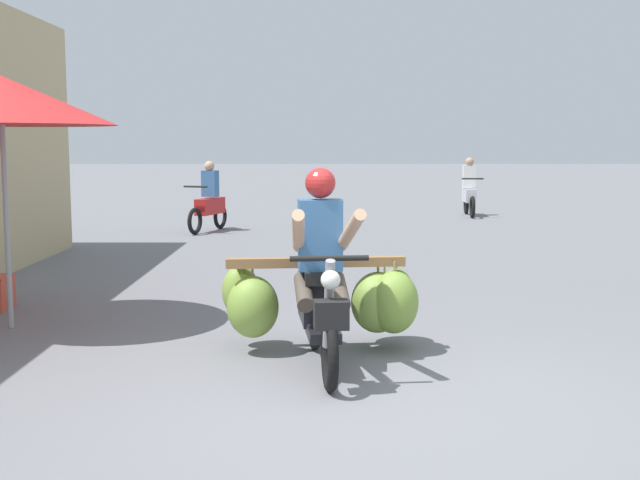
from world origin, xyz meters
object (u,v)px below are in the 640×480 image
object	(u,v)px
motorbike_main_loaded	(337,295)
motorbike_distant_ahead_right	(208,203)
market_umbrella_near_shop	(0,100)
motorbike_distant_ahead_left	(468,192)

from	to	relation	value
motorbike_main_loaded	motorbike_distant_ahead_right	xyz separation A→B (m)	(-2.36, 9.50, 0.06)
motorbike_distant_ahead_right	market_umbrella_near_shop	distance (m)	8.68
market_umbrella_near_shop	motorbike_main_loaded	bearing A→B (deg)	-17.75
motorbike_distant_ahead_left	market_umbrella_near_shop	distance (m)	13.67
motorbike_distant_ahead_left	motorbike_distant_ahead_right	bearing A→B (deg)	-149.68
motorbike_main_loaded	motorbike_distant_ahead_left	distance (m)	13.34
motorbike_main_loaded	motorbike_distant_ahead_right	distance (m)	9.79
motorbike_distant_ahead_left	motorbike_distant_ahead_right	distance (m)	6.71
motorbike_distant_ahead_left	motorbike_main_loaded	bearing A→B (deg)	-104.93
motorbike_main_loaded	motorbike_distant_ahead_left	xyz separation A→B (m)	(3.43, 12.89, 0.06)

